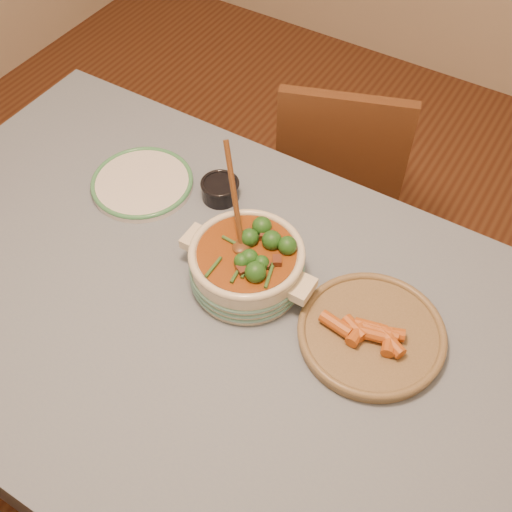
% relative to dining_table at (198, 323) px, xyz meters
% --- Properties ---
extents(floor, '(4.50, 4.50, 0.00)m').
position_rel_dining_table_xyz_m(floor, '(0.00, 0.00, -0.66)').
color(floor, '#4D2616').
rests_on(floor, ground).
extents(dining_table, '(1.68, 1.08, 0.76)m').
position_rel_dining_table_xyz_m(dining_table, '(0.00, 0.00, 0.00)').
color(dining_table, brown).
rests_on(dining_table, floor).
extents(stew_casserole, '(0.33, 0.27, 0.31)m').
position_rel_dining_table_xyz_m(stew_casserole, '(0.07, 0.11, 0.16)').
color(stew_casserole, beige).
rests_on(stew_casserole, dining_table).
extents(white_plate, '(0.33, 0.33, 0.02)m').
position_rel_dining_table_xyz_m(white_plate, '(-0.33, 0.23, 0.10)').
color(white_plate, silver).
rests_on(white_plate, dining_table).
extents(condiment_bowl, '(0.11, 0.11, 0.05)m').
position_rel_dining_table_xyz_m(condiment_bowl, '(-0.13, 0.31, 0.12)').
color(condiment_bowl, black).
rests_on(condiment_bowl, dining_table).
extents(fried_plate, '(0.34, 0.34, 0.05)m').
position_rel_dining_table_xyz_m(fried_plate, '(0.39, 0.12, 0.11)').
color(fried_plate, olive).
rests_on(fried_plate, dining_table).
extents(chair_far, '(0.51, 0.51, 0.85)m').
position_rel_dining_table_xyz_m(chair_far, '(-0.02, 0.84, -0.18)').
color(chair_far, brown).
rests_on(chair_far, floor).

